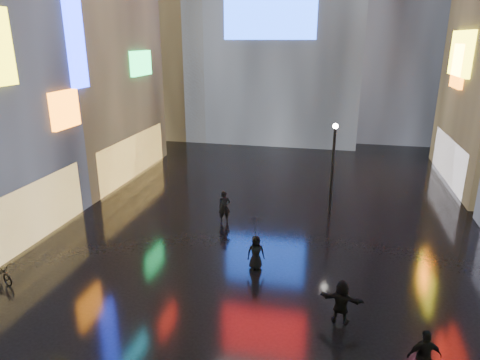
% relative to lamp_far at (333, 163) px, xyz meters
% --- Properties ---
extents(ground, '(140.00, 140.00, 0.00)m').
position_rel_lamp_far_xyz_m(ground, '(-3.08, -2.12, -2.94)').
color(ground, black).
rests_on(ground, ground).
extents(building_left_far, '(10.28, 12.00, 22.00)m').
position_rel_lamp_far_xyz_m(building_left_far, '(-19.06, 3.88, 8.04)').
color(building_left_far, black).
rests_on(building_left_far, ground).
extents(tower_flank_left, '(10.00, 10.00, 26.00)m').
position_rel_lamp_far_xyz_m(tower_flank_left, '(-17.08, 19.88, 10.06)').
color(tower_flank_left, black).
rests_on(tower_flank_left, ground).
extents(lamp_far, '(0.30, 0.30, 5.20)m').
position_rel_lamp_far_xyz_m(lamp_far, '(0.00, 0.00, 0.00)').
color(lamp_far, black).
rests_on(lamp_far, ground).
extents(pedestrian_3, '(1.06, 0.62, 1.69)m').
position_rel_lamp_far_xyz_m(pedestrian_3, '(2.97, -12.58, -2.10)').
color(pedestrian_3, black).
rests_on(pedestrian_3, ground).
extents(pedestrian_4, '(0.88, 0.71, 1.55)m').
position_rel_lamp_far_xyz_m(pedestrian_4, '(-3.00, -7.32, -2.17)').
color(pedestrian_4, black).
rests_on(pedestrian_4, ground).
extents(pedestrian_5, '(1.58, 0.67, 1.65)m').
position_rel_lamp_far_xyz_m(pedestrian_5, '(0.61, -10.33, -2.12)').
color(pedestrian_5, black).
rests_on(pedestrian_5, ground).
extents(pedestrian_6, '(0.75, 0.63, 1.76)m').
position_rel_lamp_far_xyz_m(pedestrian_6, '(-5.61, -2.77, -2.06)').
color(pedestrian_6, black).
rests_on(pedestrian_6, ground).
extents(umbrella_2, '(1.11, 1.09, 0.88)m').
position_rel_lamp_far_xyz_m(umbrella_2, '(-3.00, -7.32, -0.96)').
color(umbrella_2, black).
rests_on(umbrella_2, pedestrian_4).
extents(bicycle, '(1.77, 1.10, 0.88)m').
position_rel_lamp_far_xyz_m(bicycle, '(-13.10, -10.73, -2.51)').
color(bicycle, black).
rests_on(bicycle, ground).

